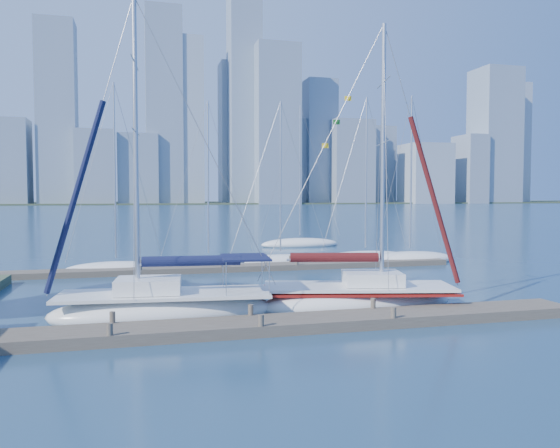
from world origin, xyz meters
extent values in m
plane|color=#162B47|center=(0.00, 0.00, 0.00)|extent=(700.00, 700.00, 0.00)
cube|color=#4A4036|center=(0.00, 0.00, 0.20)|extent=(26.00, 2.00, 0.40)
cube|color=#4A4036|center=(2.00, 16.00, 0.18)|extent=(30.00, 1.80, 0.36)
cube|color=#38472D|center=(0.00, 320.00, 0.00)|extent=(800.00, 100.00, 1.50)
ellipsoid|color=white|center=(-3.09, 2.90, 0.26)|extent=(9.18, 3.79, 1.57)
cube|color=white|center=(-3.09, 2.90, 0.99)|extent=(8.50, 3.49, 0.13)
cube|color=white|center=(-3.71, 2.96, 1.36)|extent=(2.68, 2.14, 0.57)
cylinder|color=silver|center=(-4.13, 3.00, 6.82)|extent=(0.19, 0.19, 11.55)
cylinder|color=silver|center=(-2.02, 2.80, 2.19)|extent=(4.22, 0.52, 0.10)
cylinder|color=#101435|center=(-2.02, 2.80, 2.30)|extent=(3.92, 0.80, 0.42)
cube|color=#101435|center=(0.11, 2.59, 2.40)|extent=(2.12, 2.66, 0.08)
ellipsoid|color=white|center=(5.13, 2.76, 0.26)|extent=(9.14, 4.75, 1.53)
cube|color=white|center=(5.13, 2.76, 0.97)|extent=(8.47, 4.38, 0.12)
cube|color=white|center=(5.73, 2.62, 1.33)|extent=(2.80, 2.36, 0.56)
cylinder|color=silver|center=(6.12, 2.53, 6.60)|extent=(0.18, 0.18, 11.17)
cylinder|color=silver|center=(4.11, 2.99, 2.14)|extent=(4.05, 1.03, 0.10)
cylinder|color=#450F0E|center=(4.11, 2.99, 2.24)|extent=(3.80, 1.25, 0.41)
cube|color=maroon|center=(5.13, 2.76, 0.80)|extent=(8.67, 4.54, 0.10)
ellipsoid|color=white|center=(-5.50, 17.39, 0.18)|extent=(6.65, 4.40, 0.99)
cylinder|color=silver|center=(-5.50, 17.39, 6.50)|extent=(0.11, 0.11, 11.21)
ellipsoid|color=white|center=(0.60, 18.50, 0.18)|extent=(6.91, 3.16, 1.01)
cylinder|color=silver|center=(0.60, 18.50, 6.14)|extent=(0.11, 0.11, 10.44)
ellipsoid|color=white|center=(5.73, 18.43, 0.19)|extent=(8.21, 4.10, 1.04)
cylinder|color=silver|center=(5.73, 18.43, 6.25)|extent=(0.11, 0.11, 10.61)
ellipsoid|color=white|center=(12.44, 18.83, 0.20)|extent=(7.95, 3.71, 1.10)
cylinder|color=silver|center=(12.44, 18.83, 6.61)|extent=(0.12, 0.12, 11.21)
ellipsoid|color=white|center=(15.24, 17.13, 0.22)|extent=(7.37, 4.79, 1.20)
cylinder|color=silver|center=(15.24, 17.13, 6.61)|extent=(0.13, 0.13, 11.05)
ellipsoid|color=white|center=(10.97, 31.14, 0.22)|extent=(8.02, 4.95, 1.21)
cylinder|color=silver|center=(10.97, 31.14, 7.31)|extent=(0.13, 0.13, 12.41)
cube|color=slate|center=(-69.73, 287.50, 22.03)|extent=(22.68, 17.63, 44.06)
cube|color=gray|center=(-47.55, 309.43, 19.84)|extent=(13.84, 17.61, 39.69)
cube|color=slate|center=(-25.94, 284.92, 19.62)|extent=(19.67, 19.81, 39.23)
cube|color=slate|center=(-4.22, 286.68, 18.96)|extent=(21.11, 16.86, 37.92)
cube|color=gray|center=(21.35, 289.48, 45.99)|extent=(19.71, 14.99, 91.99)
cube|color=slate|center=(51.90, 304.67, 41.57)|extent=(17.73, 17.46, 83.14)
cube|color=slate|center=(70.99, 278.50, 44.18)|extent=(24.06, 18.95, 88.37)
cube|color=gray|center=(91.42, 294.72, 24.91)|extent=(15.18, 17.11, 49.82)
cube|color=slate|center=(115.77, 279.60, 24.26)|extent=(23.89, 18.80, 48.51)
cube|color=slate|center=(147.05, 309.52, 24.63)|extent=(17.54, 17.52, 49.27)
cube|color=gray|center=(164.09, 278.94, 17.93)|extent=(25.70, 23.94, 35.85)
cube|color=slate|center=(194.50, 279.05, 20.94)|extent=(13.50, 21.38, 41.88)
cube|color=slate|center=(213.93, 282.23, 42.03)|extent=(25.25, 23.60, 84.07)
cube|color=gray|center=(241.25, 301.60, 40.03)|extent=(18.28, 17.08, 80.07)
cube|color=slate|center=(-45.00, 290.00, 47.99)|extent=(19.32, 18.00, 95.97)
cube|color=slate|center=(10.00, 290.00, 53.57)|extent=(19.69, 18.00, 107.14)
cube|color=slate|center=(55.00, 290.00, 59.02)|extent=(17.64, 18.00, 118.04)
cube|color=slate|center=(100.00, 290.00, 36.31)|extent=(17.84, 18.00, 72.62)
camera|label=1|loc=(-4.04, -19.10, 4.92)|focal=35.00mm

